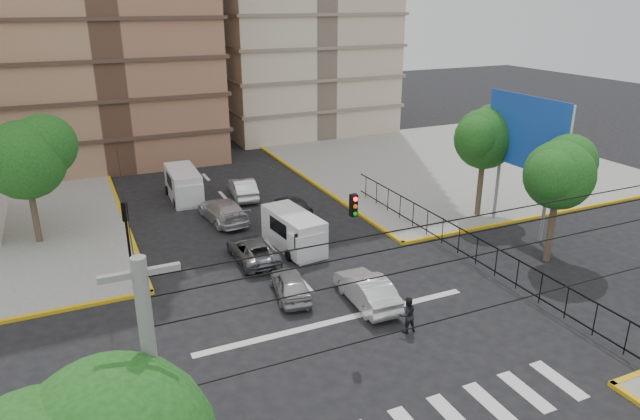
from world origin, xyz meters
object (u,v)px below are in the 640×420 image
traffic_light_nw (127,231)px  van_left_lane (184,186)px  van_right_lane (295,233)px  car_silver_front_left (290,284)px  car_white_front_right (367,289)px  pedestrian_crosswalk (407,315)px

traffic_light_nw → van_left_lane: size_ratio=0.90×
traffic_light_nw → van_right_lane: size_ratio=0.91×
car_silver_front_left → car_white_front_right: 3.63m
traffic_light_nw → pedestrian_crosswalk: size_ratio=2.72×
van_left_lane → van_right_lane: bearing=-69.0°
car_white_front_right → pedestrian_crosswalk: (0.38, -2.83, 0.09)m
traffic_light_nw → pedestrian_crosswalk: traffic_light_nw is taller
car_silver_front_left → pedestrian_crosswalk: (3.34, -4.93, 0.18)m
van_left_lane → pedestrian_crosswalk: (4.93, -20.94, -0.25)m
pedestrian_crosswalk → van_left_lane: bearing=-74.6°
van_right_lane → car_silver_front_left: (-2.27, -4.92, -0.39)m
car_silver_front_left → pedestrian_crosswalk: bearing=133.2°
van_left_lane → car_white_front_right: bearing=-74.1°
car_white_front_right → traffic_light_nw: bearing=-28.7°
van_right_lane → car_silver_front_left: 5.43m
van_left_lane → traffic_light_nw: bearing=-110.8°
car_silver_front_left → pedestrian_crosswalk: 5.96m
traffic_light_nw → pedestrian_crosswalk: bearing=-40.6°
pedestrian_crosswalk → car_white_front_right: bearing=-80.1°
van_left_lane → car_silver_front_left: (1.59, -16.01, -0.42)m
van_left_lane → car_silver_front_left: van_left_lane is taller
car_white_front_right → pedestrian_crosswalk: pedestrian_crosswalk is taller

